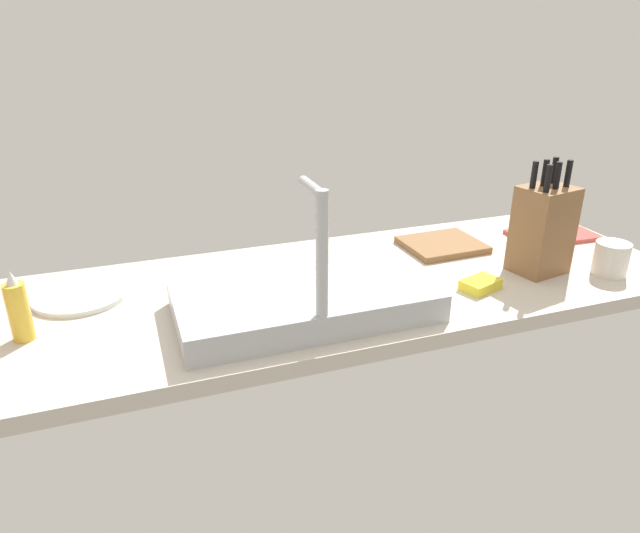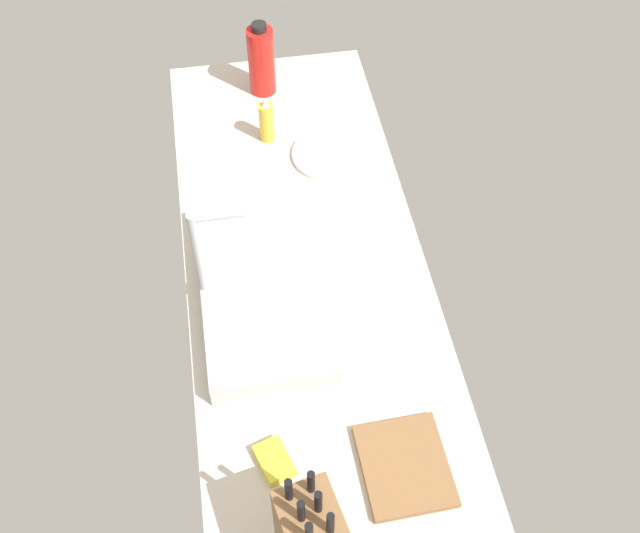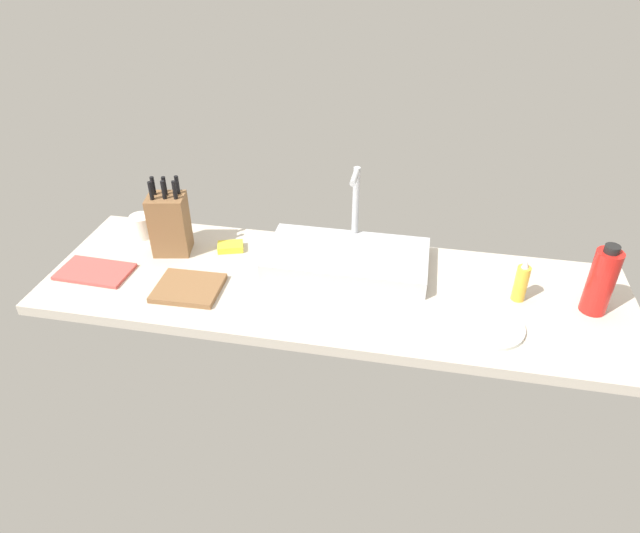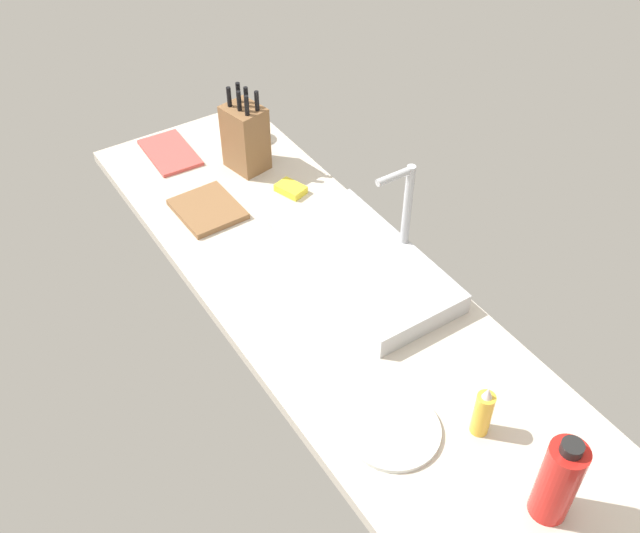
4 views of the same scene
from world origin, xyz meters
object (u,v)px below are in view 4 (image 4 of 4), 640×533
Objects in this scene: knife_block at (245,137)px; coffee_mug at (245,127)px; soap_bottle at (483,412)px; water_bottle at (558,481)px; cutting_board at (208,209)px; faucet at (405,210)px; dish_towel at (170,153)px; sink_basin at (363,265)px; dish_sponge at (291,189)px; dinner_plate at (393,430)px.

knife_block is 3.39× the size of coffee_mug.
soap_bottle is at bearing -14.22° from knife_block.
soap_bottle is at bearing 176.26° from water_bottle.
knife_block is at bearing 123.46° from cutting_board.
faucet is 1.34× the size of water_bottle.
coffee_mug is (5.02, 26.24, 3.53)cm from dish_towel.
cutting_board is (-48.83, -35.67, -16.65)cm from faucet.
faucet reaches higher than soap_bottle.
water_bottle is at bearing -3.74° from soap_bottle.
sink_basin is 42.69cm from dish_sponge.
knife_block reaches higher than sink_basin.
coffee_mug is 0.92× the size of dish_sponge.
faucet is at bearing 21.18° from dish_towel.
faucet is 1.30× the size of dish_towel.
water_bottle is 1.09× the size of dinner_plate.
coffee_mug is (-123.49, 30.44, 3.53)cm from dinner_plate.
dish_sponge is (40.14, 22.96, 0.60)cm from dish_towel.
knife_block is at bearing 168.17° from dinner_plate.
faucet is at bearing 159.71° from soap_bottle.
knife_block is at bearing 176.93° from soap_bottle.
dish_sponge is (-42.57, 2.70, -1.83)cm from sink_basin.
dinner_plate is (108.08, -22.63, -10.57)cm from knife_block.
cutting_board is (14.33, -21.69, -10.27)cm from knife_block.
coffee_mug is 35.39cm from dish_sponge.
soap_bottle is at bearing 4.99° from dish_towel.
water_bottle is (76.84, -21.73, -6.73)cm from faucet.
cutting_board is at bearing -67.70° from knife_block.
sink_basin is at bearing 171.68° from soap_bottle.
dinner_plate is 92.46cm from dish_sponge.
faucet is 80.13cm from water_bottle.
faucet is at bearing 4.48° from coffee_mug.
dinner_plate is at bearing -121.51° from soap_bottle.
dish_towel is (-160.44, -10.67, -10.22)cm from water_bottle.
knife_block is 1.18× the size of dish_towel.
water_bottle is at bearing -15.79° from faucet.
cutting_board is 42.03cm from coffee_mug.
knife_block is 22.54cm from dish_sponge.
knife_block is 1.36× the size of cutting_board.
dish_towel is at bearing -176.20° from water_bottle.
knife_block is at bearing -178.31° from sink_basin.
water_bottle is at bearing 3.80° from dish_towel.
soap_bottle is (118.07, -6.32, -4.71)cm from knife_block.
soap_bottle reaches higher than dinner_plate.
dinner_plate is 128.59cm from dish_towel.
soap_bottle is 1.78× the size of coffee_mug.
dish_sponge reaches higher than cutting_board.
dinner_plate is at bearing -28.11° from sink_basin.
dish_towel is (-34.77, 3.27, -0.30)cm from cutting_board.
faucet is 60.37cm from dinner_plate.
faucet is 3.44× the size of dish_sponge.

